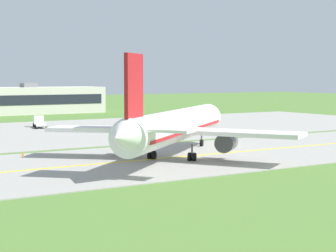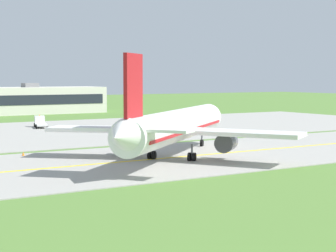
# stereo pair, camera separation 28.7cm
# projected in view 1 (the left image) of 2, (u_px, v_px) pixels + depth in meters

# --- Properties ---
(ground_plane) EXTENTS (500.00, 500.00, 0.00)m
(ground_plane) POSITION_uv_depth(u_px,v_px,m) (182.00, 157.00, 74.93)
(ground_plane) COLOR #517A33
(taxiway_strip) EXTENTS (240.00, 28.00, 0.10)m
(taxiway_strip) POSITION_uv_depth(u_px,v_px,m) (182.00, 157.00, 74.93)
(taxiway_strip) COLOR #9E9B93
(taxiway_strip) RESTS_ON ground
(apron_pad) EXTENTS (140.00, 52.00, 0.10)m
(apron_pad) POSITION_uv_depth(u_px,v_px,m) (107.00, 129.00, 115.66)
(apron_pad) COLOR #9E9B93
(apron_pad) RESTS_ON ground
(taxiway_centreline) EXTENTS (220.00, 0.60, 0.01)m
(taxiway_centreline) POSITION_uv_depth(u_px,v_px,m) (182.00, 157.00, 74.92)
(taxiway_centreline) COLOR yellow
(taxiway_centreline) RESTS_ON taxiway_strip
(airplane_lead) EXTENTS (32.76, 29.59, 12.70)m
(airplane_lead) POSITION_uv_depth(u_px,v_px,m) (175.00, 126.00, 73.20)
(airplane_lead) COLOR white
(airplane_lead) RESTS_ON ground
(service_truck_fuel) EXTENTS (3.54, 6.70, 2.59)m
(service_truck_fuel) POSITION_uv_depth(u_px,v_px,m) (39.00, 122.00, 118.83)
(service_truck_fuel) COLOR silver
(service_truck_fuel) RESTS_ON ground
(traffic_cone_near_edge) EXTENTS (0.44, 0.44, 0.60)m
(traffic_cone_near_edge) POSITION_uv_depth(u_px,v_px,m) (23.00, 154.00, 75.75)
(traffic_cone_near_edge) COLOR orange
(traffic_cone_near_edge) RESTS_ON ground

